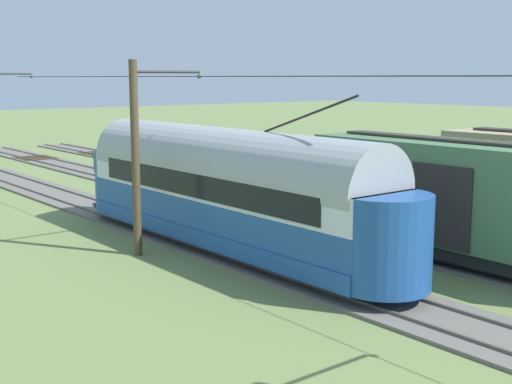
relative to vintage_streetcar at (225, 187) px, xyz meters
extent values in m
plane|color=olive|center=(-5.16, -0.05, -2.26)|extent=(220.00, 220.00, 0.00)
cube|color=#666059|center=(-10.32, -0.05, -2.21)|extent=(2.80, 80.00, 0.10)
cube|color=#59544C|center=(-9.60, -0.05, -2.12)|extent=(0.07, 80.00, 0.08)
cube|color=#59544C|center=(-11.04, -0.05, -2.12)|extent=(0.07, 80.00, 0.08)
cube|color=#382819|center=(-10.32, -32.05, -2.15)|extent=(2.50, 0.24, 0.08)
cube|color=#382819|center=(-10.32, -31.40, -2.15)|extent=(2.50, 0.24, 0.08)
cube|color=#382819|center=(-10.32, -30.75, -2.15)|extent=(2.50, 0.24, 0.08)
cube|color=#382819|center=(-10.32, -30.10, -2.15)|extent=(2.50, 0.24, 0.08)
cube|color=#382819|center=(-10.32, -29.45, -2.15)|extent=(2.50, 0.24, 0.08)
cube|color=#666059|center=(-5.16, -0.05, -2.21)|extent=(2.80, 80.00, 0.10)
cube|color=#59544C|center=(-4.44, -0.05, -2.12)|extent=(0.07, 80.00, 0.08)
cube|color=#59544C|center=(-5.88, -0.05, -2.12)|extent=(0.07, 80.00, 0.08)
cube|color=#382819|center=(-5.16, -32.05, -2.15)|extent=(2.50, 0.24, 0.08)
cube|color=#382819|center=(-5.16, -31.40, -2.15)|extent=(2.50, 0.24, 0.08)
cube|color=#382819|center=(-5.16, -30.75, -2.15)|extent=(2.50, 0.24, 0.08)
cube|color=#382819|center=(-5.16, -30.10, -2.15)|extent=(2.50, 0.24, 0.08)
cube|color=#382819|center=(-5.16, -29.45, -2.15)|extent=(2.50, 0.24, 0.08)
cube|color=#666059|center=(0.00, -0.05, -2.21)|extent=(2.80, 80.00, 0.10)
cube|color=#59544C|center=(0.72, -0.05, -2.12)|extent=(0.07, 80.00, 0.08)
cube|color=#59544C|center=(-0.72, -0.05, -2.12)|extent=(0.07, 80.00, 0.08)
cube|color=#1E4C93|center=(0.00, 0.01, -1.55)|extent=(2.65, 14.39, 0.55)
cube|color=#1E4C93|center=(0.00, 0.01, -0.80)|extent=(2.55, 14.39, 0.95)
cube|color=silver|center=(0.00, 0.01, 0.20)|extent=(2.55, 14.39, 1.05)
cylinder|color=#999EA3|center=(0.00, 0.01, 0.72)|extent=(2.65, 14.10, 2.65)
cylinder|color=#1E4C93|center=(0.00, -7.14, -0.55)|extent=(2.55, 2.55, 2.55)
cylinder|color=#1E4C93|center=(0.00, 7.15, -0.55)|extent=(2.55, 2.55, 2.55)
cube|color=black|center=(0.00, -8.27, 0.46)|extent=(1.63, 0.08, 0.36)
cube|color=black|center=(0.00, -8.31, 0.15)|extent=(1.73, 0.06, 0.80)
cube|color=black|center=(-1.30, 0.01, 0.20)|extent=(0.04, 12.09, 0.80)
cube|color=black|center=(1.29, 0.01, 0.20)|extent=(0.04, 12.09, 0.80)
cylinder|color=silver|center=(0.00, -8.40, -0.80)|extent=(0.24, 0.06, 0.24)
cube|color=gray|center=(0.00, -8.34, -1.73)|extent=(1.94, 0.12, 0.20)
cylinder|color=black|center=(0.00, 4.14, 2.65)|extent=(0.07, 3.96, 1.27)
cylinder|color=black|center=(-0.72, -4.60, -1.70)|extent=(0.10, 0.76, 0.76)
cylinder|color=black|center=(0.72, -4.60, -1.70)|extent=(0.10, 0.76, 0.76)
cylinder|color=black|center=(-0.72, 4.61, -1.70)|extent=(0.10, 0.76, 0.76)
cylinder|color=black|center=(0.72, 4.61, -1.70)|extent=(0.10, 0.76, 0.76)
cube|color=#477047|center=(-5.16, 6.20, 0.07)|extent=(2.90, 11.34, 3.20)
cube|color=#332D28|center=(-5.16, 6.20, 1.73)|extent=(0.70, 10.21, 0.08)
cube|color=black|center=(-5.16, 6.20, -1.73)|extent=(2.70, 11.34, 0.36)
cube|color=black|center=(-3.68, 6.20, -0.18)|extent=(0.06, 2.20, 2.56)
cylinder|color=black|center=(-4.44, 2.23, -1.66)|extent=(0.10, 0.84, 0.84)
cylinder|color=black|center=(-5.88, 2.23, -1.66)|extent=(0.10, 0.84, 0.84)
cylinder|color=black|center=(-9.60, 4.38, -1.66)|extent=(0.10, 0.84, 0.84)
cylinder|color=#2D2D2D|center=(1.30, -17.24, 3.92)|extent=(2.61, 0.10, 0.10)
sphere|color=#334733|center=(0.00, -17.24, 3.77)|extent=(0.16, 0.16, 0.16)
cylinder|color=#4C3D28|center=(2.61, -1.47, 1.03)|extent=(0.28, 0.28, 6.57)
cylinder|color=#2D2D2D|center=(1.30, -1.47, 3.92)|extent=(2.61, 0.10, 0.10)
sphere|color=#334733|center=(0.00, -1.47, 3.77)|extent=(0.16, 0.16, 0.16)
cylinder|color=black|center=(0.00, -1.47, 3.77)|extent=(0.03, 35.55, 0.03)
cylinder|color=black|center=(1.30, -17.24, 3.92)|extent=(2.61, 0.02, 0.02)
cube|color=#B2A519|center=(-5.16, -9.29, -1.86)|extent=(1.80, 0.60, 0.80)
camera|label=1|loc=(13.78, 18.90, 3.74)|focal=48.38mm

